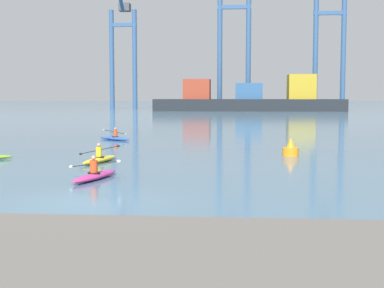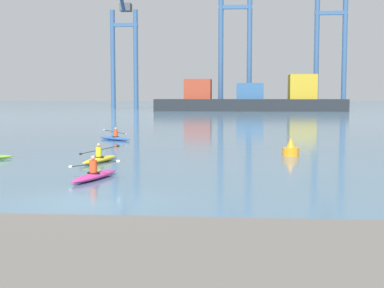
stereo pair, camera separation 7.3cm
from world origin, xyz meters
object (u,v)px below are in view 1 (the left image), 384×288
container_barge (250,100)px  gantry_crane_west (123,42)px  gantry_crane_east_mid (330,33)px  kayak_yellow (100,159)px  channel_buoy (291,149)px  kayak_blue (115,138)px  gantry_crane_west_mid (234,31)px  kayak_magenta (95,175)px

container_barge → gantry_crane_west: 38.50m
container_barge → gantry_crane_west: bearing=154.1°
gantry_crane_east_mid → kayak_yellow: gantry_crane_east_mid is taller
gantry_crane_west → gantry_crane_east_mid: gantry_crane_east_mid is taller
channel_buoy → kayak_blue: 15.58m
gantry_crane_west → gantry_crane_west_mid: 29.32m
gantry_crane_west → kayak_yellow: size_ratio=10.18×
gantry_crane_west → kayak_yellow: bearing=-78.8°
gantry_crane_west → kayak_yellow: (22.54, -113.77, -16.94)m
gantry_crane_west_mid → kayak_yellow: gantry_crane_west_mid is taller
gantry_crane_west_mid → kayak_yellow: bearing=-93.1°
channel_buoy → kayak_yellow: channel_buoy is taller
gantry_crane_west → gantry_crane_west_mid: (28.37, -7.21, 1.70)m
kayak_yellow → container_barge: bearing=84.5°
gantry_crane_east_mid → kayak_magenta: size_ratio=11.30×
gantry_crane_west → kayak_magenta: (23.76, -119.36, -16.94)m
kayak_yellow → kayak_magenta: (1.22, -5.60, 0.00)m
container_barge → channel_buoy: bearing=-89.9°
gantry_crane_west_mid → kayak_blue: gantry_crane_west_mid is taller
kayak_blue → kayak_yellow: bearing=-80.3°
gantry_crane_west_mid → channel_buoy: size_ratio=37.59×
container_barge → gantry_crane_east_mid: gantry_crane_east_mid is taller
gantry_crane_west_mid → kayak_magenta: 113.79m
container_barge → kayak_blue: container_barge is taller
container_barge → kayak_blue: bearing=-98.0°
gantry_crane_west_mid → kayak_yellow: (-5.83, -106.56, -18.64)m
channel_buoy → gantry_crane_east_mid: bearing=79.8°
gantry_crane_west_mid → kayak_blue: bearing=-95.0°
gantry_crane_west_mid → gantry_crane_east_mid: gantry_crane_east_mid is taller
kayak_blue → container_barge: bearing=82.0°
gantry_crane_east_mid → channel_buoy: size_ratio=38.95×
gantry_crane_west → kayak_magenta: 122.88m
container_barge → kayak_yellow: container_barge is taller
kayak_yellow → kayak_magenta: same height
kayak_yellow → kayak_magenta: 5.73m
gantry_crane_east_mid → kayak_magenta: gantry_crane_east_mid is taller
container_barge → kayak_blue: 85.40m
container_barge → kayak_yellow: bearing=-95.5°
container_barge → kayak_magenta: 104.17m
gantry_crane_west → gantry_crane_west_mid: bearing=-14.3°
kayak_magenta → gantry_crane_west_mid: bearing=87.6°
kayak_magenta → kayak_blue: (-3.55, 19.26, -0.00)m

